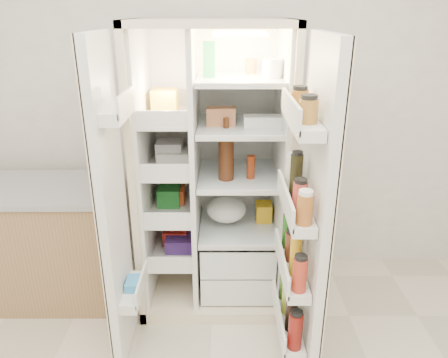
{
  "coord_description": "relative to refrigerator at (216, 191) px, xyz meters",
  "views": [
    {
      "loc": [
        0.08,
        -0.89,
        1.84
      ],
      "look_at": [
        0.08,
        1.25,
        0.99
      ],
      "focal_mm": 34.0,
      "sensor_mm": 36.0,
      "label": 1
    }
  ],
  "objects": [
    {
      "name": "wall_back",
      "position": [
        -0.03,
        0.35,
        0.61
      ],
      "size": [
        4.0,
        0.02,
        2.7
      ],
      "primitive_type": "cube",
      "color": "silver",
      "rests_on": "floor"
    },
    {
      "name": "refrigerator",
      "position": [
        0.0,
        0.0,
        0.0
      ],
      "size": [
        0.92,
        0.7,
        1.8
      ],
      "color": "beige",
      "rests_on": "floor"
    },
    {
      "name": "freezer_door",
      "position": [
        -0.51,
        -0.6,
        0.15
      ],
      "size": [
        0.15,
        0.4,
        1.72
      ],
      "color": "silver",
      "rests_on": "floor"
    },
    {
      "name": "fridge_door",
      "position": [
        0.47,
        -0.7,
        0.13
      ],
      "size": [
        0.17,
        0.58,
        1.72
      ],
      "color": "silver",
      "rests_on": "floor"
    },
    {
      "name": "kitchen_counter",
      "position": [
        -1.2,
        -0.07,
        -0.34
      ],
      "size": [
        1.11,
        0.59,
        0.81
      ],
      "color": "olive",
      "rests_on": "floor"
    }
  ]
}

